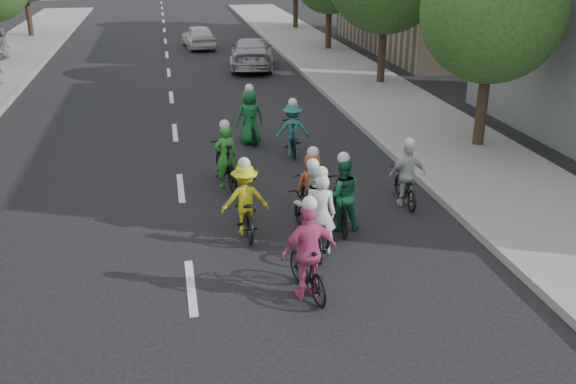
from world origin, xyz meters
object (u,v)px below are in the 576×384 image
object	(u,v)px
cyclist_5	(226,162)
cyclist_7	(292,133)
cyclist_0	(319,224)
cyclist_1	(341,199)
cyclist_2	(245,205)
follow_car_lead	(251,53)
spectator_2	(3,43)
cyclist_4	(312,193)
cyclist_6	(312,211)
cyclist_8	(406,182)
cyclist_9	(250,121)
cyclist_3	(308,260)
follow_car_trail	(199,36)

from	to	relation	value
cyclist_5	cyclist_7	distance (m)	2.97
cyclist_0	cyclist_1	bearing A→B (deg)	-114.42
cyclist_2	follow_car_lead	size ratio (longest dim) A/B	0.39
cyclist_1	cyclist_2	xyz separation A→B (m)	(-2.05, 0.17, -0.04)
cyclist_2	cyclist_7	size ratio (longest dim) A/B	1.12
cyclist_5	spectator_2	distance (m)	21.58
cyclist_5	follow_car_lead	size ratio (longest dim) A/B	0.40
cyclist_4	cyclist_5	world-z (taller)	cyclist_5
cyclist_0	cyclist_6	bearing A→B (deg)	-74.76
cyclist_8	cyclist_9	xyz separation A→B (m)	(-2.92, 5.45, 0.13)
cyclist_5	follow_car_lead	world-z (taller)	cyclist_5
cyclist_1	cyclist_6	size ratio (longest dim) A/B	1.02
cyclist_3	cyclist_9	bearing A→B (deg)	-102.15
cyclist_8	spectator_2	size ratio (longest dim) A/B	1.08
cyclist_7	cyclist_8	size ratio (longest dim) A/B	1.04
cyclist_4	cyclist_7	xyz separation A→B (m)	(0.43, 4.37, 0.08)
follow_car_lead	cyclist_2	bearing A→B (deg)	89.59
follow_car_trail	follow_car_lead	bearing A→B (deg)	101.86
cyclist_5	cyclist_3	bearing A→B (deg)	89.12
cyclist_7	spectator_2	world-z (taller)	cyclist_7
cyclist_6	spectator_2	size ratio (longest dim) A/B	1.22
cyclist_8	follow_car_trail	world-z (taller)	cyclist_8
cyclist_2	spectator_2	world-z (taller)	cyclist_2
cyclist_2	follow_car_lead	xyz separation A→B (m)	(2.68, 18.25, 0.09)
cyclist_0	cyclist_1	distance (m)	1.22
cyclist_6	cyclist_3	bearing A→B (deg)	65.28
cyclist_0	follow_car_trail	xyz separation A→B (m)	(-0.76, 25.92, 0.07)
cyclist_4	spectator_2	world-z (taller)	spectator_2
cyclist_1	follow_car_trail	bearing A→B (deg)	-80.54
follow_car_lead	spectator_2	size ratio (longest dim) A/B	3.22
cyclist_9	spectator_2	xyz separation A→B (m)	(-10.29, 16.08, 0.22)
cyclist_8	cyclist_9	distance (m)	6.18
cyclist_4	cyclist_6	xyz separation A→B (m)	(-0.27, -1.13, 0.06)
cyclist_1	cyclist_9	xyz separation A→B (m)	(-1.09, 6.44, 0.03)
cyclist_4	follow_car_trail	xyz separation A→B (m)	(-0.99, 24.23, 0.08)
cyclist_4	follow_car_trail	world-z (taller)	cyclist_4
cyclist_2	follow_car_trail	distance (m)	24.78
cyclist_4	follow_car_lead	distance (m)	17.74
follow_car_trail	spectator_2	distance (m)	10.19
cyclist_1	cyclist_8	size ratio (longest dim) A/B	1.15
cyclist_3	cyclist_6	distance (m)	2.26
cyclist_2	spectator_2	distance (m)	24.22
cyclist_4	spectator_2	bearing A→B (deg)	-67.56
cyclist_0	cyclist_5	xyz separation A→B (m)	(-1.45, 3.98, 0.05)
cyclist_9	follow_car_trail	size ratio (longest dim) A/B	0.48
cyclist_0	follow_car_trail	world-z (taller)	cyclist_0
cyclist_5	follow_car_trail	world-z (taller)	cyclist_5
cyclist_5	cyclist_6	world-z (taller)	cyclist_6
cyclist_3	cyclist_8	distance (m)	4.79
cyclist_2	cyclist_7	distance (m)	5.30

